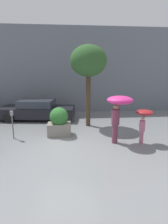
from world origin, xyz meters
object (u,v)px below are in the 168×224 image
planter_box (59,122)px  street_tree (88,62)px  parked_car_near (37,110)px  parking_meter (12,119)px  person_child (144,117)px  person_adult (119,106)px

planter_box → street_tree: size_ratio=0.31×
parked_car_near → parking_meter: bearing=179.2°
person_child → street_tree: (-1.98, 2.64, 2.28)m
person_adult → street_tree: 3.25m
parked_car_near → street_tree: bearing=-111.0°
planter_box → street_tree: street_tree is taller
person_child → street_tree: street_tree is taller
parked_car_near → person_child: bearing=-123.0°
planter_box → person_adult: 2.86m
parked_car_near → parking_meter: size_ratio=3.77×
street_tree → parked_car_near: bearing=151.5°
parked_car_near → parking_meter: parking_meter is taller
planter_box → person_child: person_child is taller
planter_box → parking_meter: 2.04m
person_adult → parking_meter: (-4.47, 0.87, -0.67)m
planter_box → street_tree: bearing=42.8°
planter_box → person_adult: bearing=-24.5°
person_adult → street_tree: street_tree is taller
planter_box → parking_meter: planter_box is taller
planter_box → parked_car_near: (-1.53, 3.05, -0.09)m
street_tree → person_adult: bearing=-69.3°
parking_meter → street_tree: bearing=25.2°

